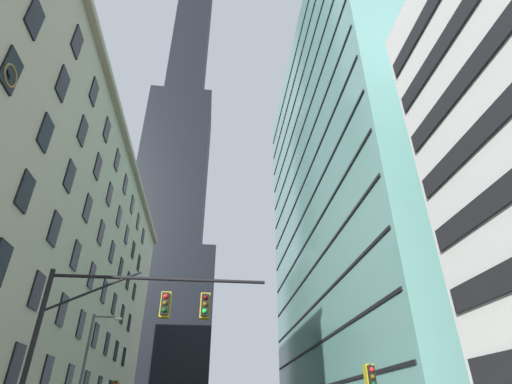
{
  "coord_description": "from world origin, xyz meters",
  "views": [
    {
      "loc": [
        -0.15,
        -12.21,
        1.34
      ],
      "look_at": [
        3.8,
        22.5,
        21.76
      ],
      "focal_mm": 27.28,
      "sensor_mm": 36.0,
      "label": 1
    }
  ],
  "objects": [
    {
      "name": "glass_office_midrise",
      "position": [
        20.55,
        31.19,
        28.22
      ],
      "size": [
        19.2,
        44.74,
        56.44
      ],
      "color": "slate",
      "rests_on": "ground"
    },
    {
      "name": "dark_skyscraper",
      "position": [
        -13.27,
        87.21,
        52.78
      ],
      "size": [
        26.86,
        26.86,
        187.37
      ],
      "color": "black",
      "rests_on": "ground"
    },
    {
      "name": "street_lamppost",
      "position": [
        -7.78,
        15.95,
        4.51
      ],
      "size": [
        1.98,
        0.32,
        7.35
      ],
      "color": "#47474C",
      "rests_on": "sidewalk_left"
    },
    {
      "name": "traffic_signal_mast",
      "position": [
        -3.23,
        4.31,
        4.83
      ],
      "size": [
        9.07,
        0.63,
        6.64
      ],
      "color": "black",
      "rests_on": "sidewalk_left"
    },
    {
      "name": "traffic_light_near_right",
      "position": [
        6.83,
        5.55,
        2.72
      ],
      "size": [
        0.4,
        0.63,
        3.26
      ],
      "color": "black",
      "rests_on": "sidewalk_right"
    },
    {
      "name": "station_building",
      "position": [
        -17.77,
        23.91,
        14.62
      ],
      "size": [
        14.2,
        59.82,
        29.28
      ],
      "color": "#BCAF93",
      "rests_on": "ground"
    }
  ]
}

